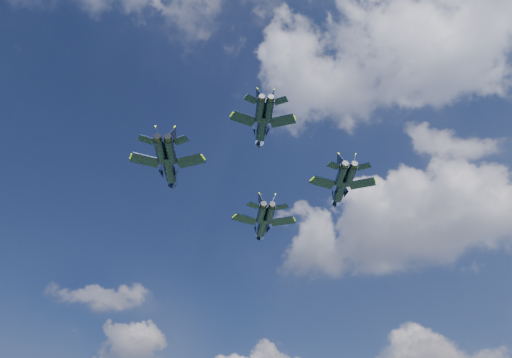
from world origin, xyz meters
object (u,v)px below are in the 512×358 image
(jet_slot, at_px, (262,128))
(jet_lead, at_px, (262,226))
(jet_right, at_px, (340,190))
(jet_left, at_px, (170,169))

(jet_slot, bearing_deg, jet_lead, 84.23)
(jet_right, relative_size, jet_slot, 1.18)
(jet_right, xyz_separation_m, jet_slot, (-4.60, -22.01, 1.40))
(jet_lead, bearing_deg, jet_slot, -97.17)
(jet_left, bearing_deg, jet_lead, 47.74)
(jet_left, bearing_deg, jet_slot, -39.74)
(jet_slot, bearing_deg, jet_right, 42.71)
(jet_lead, bearing_deg, jet_left, -137.32)
(jet_lead, xyz_separation_m, jet_slot, (16.98, -29.75, -0.46))
(jet_left, distance_m, jet_right, 32.72)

